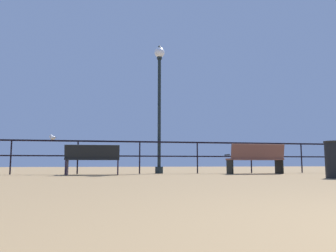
{
  "coord_description": "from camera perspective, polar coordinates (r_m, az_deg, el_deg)",
  "views": [
    {
      "loc": [
        -2.11,
        -0.51,
        0.34
      ],
      "look_at": [
        -0.13,
        9.36,
        1.49
      ],
      "focal_mm": 34.68,
      "sensor_mm": 36.0,
      "label": 1
    }
  ],
  "objects": [
    {
      "name": "bench_near_left",
      "position": [
        9.58,
        -13.12,
        -5.48
      ],
      "size": [
        1.54,
        0.68,
        0.85
      ],
      "color": "black",
      "rests_on": "ground_plane"
    },
    {
      "name": "trash_bin",
      "position": [
        8.22,
        27.27,
        -5.25
      ],
      "size": [
        0.44,
        0.44,
        0.83
      ],
      "color": "black",
      "rests_on": "ground_plane"
    },
    {
      "name": "pier_railing",
      "position": [
        10.6,
        0.18,
        -4.21
      ],
      "size": [
        21.13,
        0.05,
        1.04
      ],
      "color": "black",
      "rests_on": "ground_plane"
    },
    {
      "name": "lamppost_center",
      "position": [
        10.96,
        -1.54,
        5.74
      ],
      "size": [
        0.35,
        0.35,
        4.37
      ],
      "color": "black",
      "rests_on": "ground_plane"
    },
    {
      "name": "seagull_on_rail",
      "position": [
        10.53,
        -19.65,
        -1.91
      ],
      "size": [
        0.26,
        0.32,
        0.17
      ],
      "color": "silver",
      "rests_on": "pier_railing"
    },
    {
      "name": "bench_near_right",
      "position": [
        10.68,
        15.21,
        -5.35
      ],
      "size": [
        1.79,
        0.71,
        0.93
      ],
      "color": "brown",
      "rests_on": "ground_plane"
    }
  ]
}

